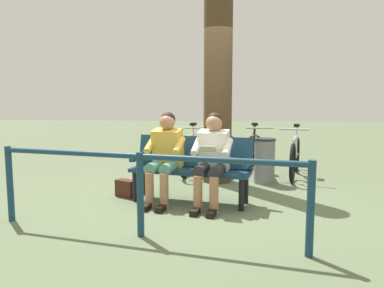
% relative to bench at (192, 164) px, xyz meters
% --- Properties ---
extents(ground_plane, '(40.00, 40.00, 0.00)m').
position_rel_bench_xyz_m(ground_plane, '(-0.16, 0.07, -0.51)').
color(ground_plane, '#566647').
extents(bench, '(1.66, 0.80, 0.87)m').
position_rel_bench_xyz_m(bench, '(0.00, 0.00, 0.00)').
color(bench, navy).
rests_on(bench, ground).
extents(person_reading, '(0.54, 0.82, 1.20)m').
position_rel_bench_xyz_m(person_reading, '(-0.28, 0.23, 0.16)').
color(person_reading, white).
rests_on(person_reading, ground).
extents(person_companion, '(0.54, 0.82, 1.20)m').
position_rel_bench_xyz_m(person_companion, '(0.34, 0.09, 0.16)').
color(person_companion, gold).
rests_on(person_companion, ground).
extents(handbag, '(0.33, 0.26, 0.24)m').
position_rel_bench_xyz_m(handbag, '(0.95, -0.12, -0.39)').
color(handbag, '#3F1E14').
rests_on(handbag, ground).
extents(tree_trunk, '(0.47, 0.47, 3.55)m').
position_rel_bench_xyz_m(tree_trunk, '(-0.31, -1.23, 1.27)').
color(tree_trunk, '#4C3823').
rests_on(tree_trunk, ground).
extents(litter_bin, '(0.35, 0.35, 0.74)m').
position_rel_bench_xyz_m(litter_bin, '(-1.09, -1.18, -0.14)').
color(litter_bin, slate).
rests_on(litter_bin, ground).
extents(bicycle_green, '(0.58, 1.64, 0.94)m').
position_rel_bench_xyz_m(bicycle_green, '(-1.68, -1.75, -0.15)').
color(bicycle_green, black).
rests_on(bicycle_green, ground).
extents(bicycle_blue, '(0.48, 1.68, 0.94)m').
position_rel_bench_xyz_m(bicycle_blue, '(-1.01, -2.01, -0.15)').
color(bicycle_blue, black).
rests_on(bicycle_blue, ground).
extents(bicycle_silver, '(0.66, 1.61, 0.94)m').
position_rel_bench_xyz_m(bicycle_silver, '(-0.38, -1.94, -0.15)').
color(bicycle_silver, black).
rests_on(bicycle_silver, ground).
extents(bicycle_orange, '(0.48, 1.67, 0.94)m').
position_rel_bench_xyz_m(bicycle_orange, '(0.20, -1.92, -0.15)').
color(bicycle_orange, black).
rests_on(bicycle_orange, ground).
extents(railing_fence, '(3.20, 0.73, 0.85)m').
position_rel_bench_xyz_m(railing_fence, '(0.38, 1.34, 0.09)').
color(railing_fence, navy).
rests_on(railing_fence, ground).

